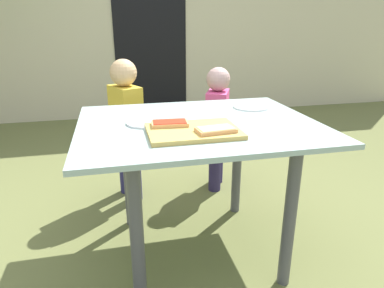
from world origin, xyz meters
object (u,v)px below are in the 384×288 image
(dining_table, at_px, (198,144))
(cutting_board, at_px, (193,131))
(plate_white_left, at_px, (147,122))
(plate_white_right, at_px, (251,107))
(pizza_slice_far_left, at_px, (170,123))
(child_right, at_px, (217,122))
(child_left, at_px, (127,121))
(pizza_slice_near_right, at_px, (216,130))

(dining_table, relative_size, cutting_board, 2.88)
(plate_white_left, distance_m, plate_white_right, 0.63)
(plate_white_left, bearing_deg, dining_table, -8.59)
(dining_table, distance_m, plate_white_left, 0.27)
(pizza_slice_far_left, distance_m, plate_white_left, 0.15)
(plate_white_right, distance_m, child_right, 0.55)
(child_right, bearing_deg, plate_white_right, -85.58)
(child_left, bearing_deg, plate_white_left, -83.72)
(dining_table, relative_size, child_right, 1.27)
(child_right, bearing_deg, plate_white_left, -129.56)
(child_left, bearing_deg, plate_white_right, -36.04)
(plate_white_left, relative_size, plate_white_right, 1.00)
(plate_white_left, height_order, plate_white_right, same)
(pizza_slice_near_right, relative_size, plate_white_right, 0.87)
(cutting_board, relative_size, child_left, 0.41)
(pizza_slice_near_right, bearing_deg, plate_white_right, 52.37)
(cutting_board, bearing_deg, pizza_slice_near_right, -38.07)
(pizza_slice_far_left, bearing_deg, plate_white_right, 30.61)
(cutting_board, relative_size, plate_white_right, 2.00)
(cutting_board, height_order, plate_white_left, cutting_board)
(dining_table, height_order, plate_white_right, plate_white_right)
(dining_table, height_order, child_right, child_right)
(cutting_board, bearing_deg, plate_white_left, 132.47)
(dining_table, distance_m, child_right, 0.80)
(pizza_slice_far_left, bearing_deg, cutting_board, -39.08)
(plate_white_right, bearing_deg, plate_white_left, -163.31)
(cutting_board, distance_m, child_left, 0.93)
(cutting_board, height_order, pizza_slice_far_left, pizza_slice_far_left)
(cutting_board, distance_m, pizza_slice_far_left, 0.12)
(child_left, bearing_deg, dining_table, -65.92)
(plate_white_left, bearing_deg, child_right, 50.44)
(cutting_board, height_order, child_left, child_left)
(plate_white_left, xyz_separation_m, plate_white_right, (0.60, 0.18, 0.00))
(dining_table, relative_size, plate_white_right, 5.77)
(dining_table, xyz_separation_m, pizza_slice_far_left, (-0.15, -0.09, 0.14))
(cutting_board, bearing_deg, plate_white_right, 41.73)
(plate_white_right, bearing_deg, dining_table, -148.84)
(plate_white_left, height_order, child_right, child_right)
(pizza_slice_near_right, relative_size, plate_white_left, 0.87)
(pizza_slice_far_left, distance_m, child_right, 0.97)
(cutting_board, bearing_deg, pizza_slice_far_left, 140.92)
(child_left, bearing_deg, cutting_board, -73.72)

